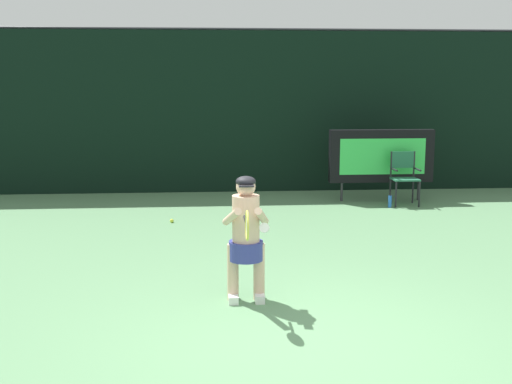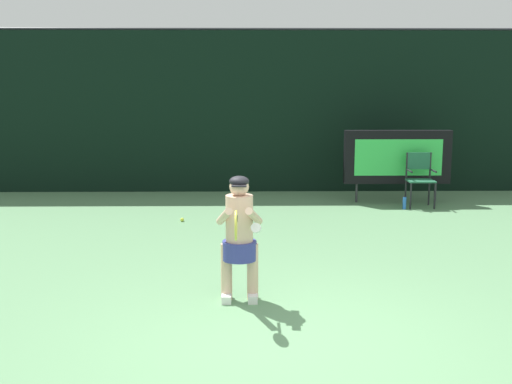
% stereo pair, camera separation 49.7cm
% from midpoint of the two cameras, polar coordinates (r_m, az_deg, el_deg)
% --- Properties ---
extents(ground, '(18.00, 22.00, 0.03)m').
position_cam_midpoint_polar(ground, '(6.07, 5.82, -14.26)').
color(ground, '#59865B').
extents(backdrop_screen, '(18.00, 0.12, 3.66)m').
position_cam_midpoint_polar(backdrop_screen, '(14.21, 1.90, 7.30)').
color(backdrop_screen, black).
rests_on(backdrop_screen, ground).
extents(scoreboard, '(2.20, 0.21, 1.50)m').
position_cam_midpoint_polar(scoreboard, '(13.31, 13.80, 3.10)').
color(scoreboard, black).
rests_on(scoreboard, ground).
extents(umpire_chair, '(0.52, 0.44, 1.08)m').
position_cam_midpoint_polar(umpire_chair, '(13.01, 15.77, 1.40)').
color(umpire_chair, black).
rests_on(umpire_chair, ground).
extents(water_bottle, '(0.07, 0.07, 0.27)m').
position_cam_midpoint_polar(water_bottle, '(12.73, 14.47, -0.99)').
color(water_bottle, blue).
rests_on(water_bottle, ground).
extents(tennis_player, '(0.54, 0.62, 1.44)m').
position_cam_midpoint_polar(tennis_player, '(7.09, 0.49, -3.87)').
color(tennis_player, white).
rests_on(tennis_player, ground).
extents(tennis_racket, '(0.03, 0.60, 0.31)m').
position_cam_midpoint_polar(tennis_racket, '(6.40, 0.38, -3.03)').
color(tennis_racket, black).
extents(tennis_ball_loose, '(0.07, 0.07, 0.07)m').
position_cam_midpoint_polar(tennis_ball_loose, '(11.30, -5.50, -2.54)').
color(tennis_ball_loose, '#CCDB3D').
rests_on(tennis_ball_loose, ground).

